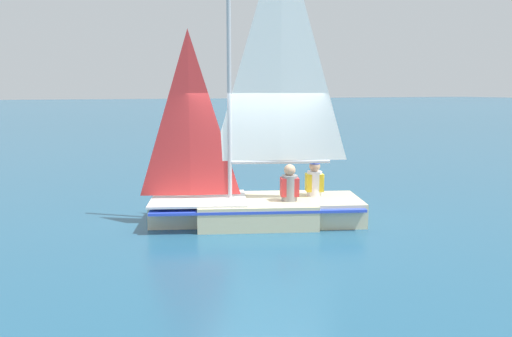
{
  "coord_description": "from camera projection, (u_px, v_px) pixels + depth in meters",
  "views": [
    {
      "loc": [
        -3.49,
        -8.8,
        2.57
      ],
      "look_at": [
        0.0,
        0.0,
        1.06
      ],
      "focal_mm": 35.0,
      "sensor_mm": 36.0,
      "label": 1
    }
  ],
  "objects": [
    {
      "name": "ground_plane",
      "position": [
        256.0,
        222.0,
        9.75
      ],
      "size": [
        260.0,
        260.0,
        0.0
      ],
      "primitive_type": "plane",
      "color": "#235675"
    },
    {
      "name": "sailboat_main",
      "position": [
        258.0,
        185.0,
        9.64
      ],
      "size": [
        4.28,
        2.7,
        5.7
      ],
      "rotation": [
        0.0,
        0.0,
        2.84
      ],
      "color": "beige",
      "rests_on": "ground_plane"
    },
    {
      "name": "sailor_helm",
      "position": [
        289.0,
        192.0,
        9.52
      ],
      "size": [
        0.4,
        0.38,
        1.16
      ],
      "rotation": [
        0.0,
        0.0,
        2.84
      ],
      "color": "black",
      "rests_on": "ground_plane"
    },
    {
      "name": "sailor_crew",
      "position": [
        314.0,
        187.0,
        9.98
      ],
      "size": [
        0.4,
        0.38,
        1.16
      ],
      "rotation": [
        0.0,
        0.0,
        2.84
      ],
      "color": "black",
      "rests_on": "ground_plane"
    }
  ]
}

